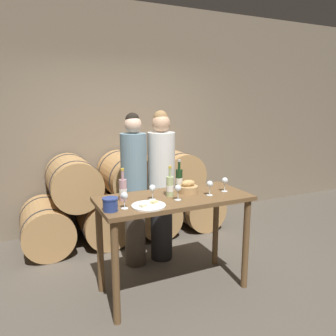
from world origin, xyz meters
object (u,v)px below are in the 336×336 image
(wine_bottle_white, at_px, (170,186))
(cheese_plate, at_px, (149,206))
(tasting_table, at_px, (174,212))
(bread_basket, at_px, (188,188))
(wine_bottle_red, at_px, (179,179))
(wine_bottle_rose, at_px, (123,190))
(blue_crock, at_px, (110,204))
(wine_glass_far_left, at_px, (124,197))
(wine_glass_right, at_px, (210,185))
(person_right, at_px, (161,184))
(wine_glass_left, at_px, (152,189))
(person_left, at_px, (134,188))
(wine_glass_far_right, at_px, (225,181))
(wine_glass_center, at_px, (178,189))

(wine_bottle_white, xyz_separation_m, cheese_plate, (-0.30, -0.20, -0.09))
(tasting_table, bearing_deg, bread_basket, 19.88)
(wine_bottle_red, bearing_deg, wine_bottle_rose, -166.82)
(wine_bottle_white, relative_size, cheese_plate, 0.99)
(blue_crock, distance_m, wine_glass_far_left, 0.13)
(bread_basket, bearing_deg, blue_crock, -165.28)
(blue_crock, bearing_deg, wine_glass_right, 2.64)
(wine_bottle_rose, bearing_deg, wine_bottle_white, -6.69)
(person_right, xyz_separation_m, cheese_plate, (-0.49, -0.84, 0.06))
(wine_glass_left, distance_m, wine_glass_right, 0.56)
(tasting_table, height_order, person_left, person_left)
(wine_glass_left, bearing_deg, wine_glass_right, -9.70)
(wine_bottle_red, xyz_separation_m, bread_basket, (0.02, -0.16, -0.06))
(tasting_table, distance_m, wine_bottle_red, 0.38)
(wine_bottle_white, xyz_separation_m, wine_bottle_rose, (-0.44, 0.05, 0.00))
(bread_basket, xyz_separation_m, wine_glass_right, (0.14, -0.18, 0.06))
(tasting_table, bearing_deg, wine_bottle_red, 53.33)
(person_right, height_order, wine_bottle_rose, person_right)
(wine_glass_far_right, bearing_deg, wine_bottle_white, 172.31)
(person_left, height_order, wine_glass_left, person_left)
(bread_basket, height_order, wine_glass_left, wine_glass_left)
(wine_glass_far_right, bearing_deg, cheese_plate, -171.69)
(wine_bottle_white, distance_m, bread_basket, 0.23)
(person_right, distance_m, wine_glass_far_right, 0.82)
(wine_bottle_rose, relative_size, wine_glass_far_right, 2.10)
(person_right, bearing_deg, person_left, -179.99)
(wine_bottle_red, bearing_deg, bread_basket, -82.79)
(wine_glass_far_left, distance_m, wine_glass_far_right, 1.07)
(tasting_table, distance_m, blue_crock, 0.70)
(wine_bottle_rose, height_order, bread_basket, wine_bottle_rose)
(wine_glass_center, bearing_deg, wine_glass_right, 1.41)
(wine_bottle_red, bearing_deg, tasting_table, -126.67)
(blue_crock, bearing_deg, person_right, 44.93)
(person_left, distance_m, person_right, 0.33)
(wine_bottle_rose, relative_size, wine_glass_left, 2.10)
(wine_bottle_red, bearing_deg, blue_crock, -155.22)
(wine_glass_right, bearing_deg, person_right, 102.22)
(tasting_table, distance_m, wine_glass_far_right, 0.60)
(person_left, height_order, blue_crock, person_left)
(cheese_plate, height_order, wine_glass_center, wine_glass_center)
(wine_bottle_white, bearing_deg, wine_glass_center, -84.33)
(person_left, bearing_deg, wine_glass_far_right, -45.31)
(blue_crock, bearing_deg, wine_bottle_red, 24.78)
(bread_basket, distance_m, wine_glass_far_left, 0.75)
(wine_glass_far_left, bearing_deg, wine_glass_left, 23.32)
(person_left, height_order, wine_glass_far_right, person_left)
(blue_crock, height_order, wine_glass_center, wine_glass_center)
(bread_basket, distance_m, wine_glass_center, 0.28)
(wine_glass_right, bearing_deg, wine_glass_far_right, 14.74)
(wine_glass_center, bearing_deg, wine_glass_far_left, -176.74)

